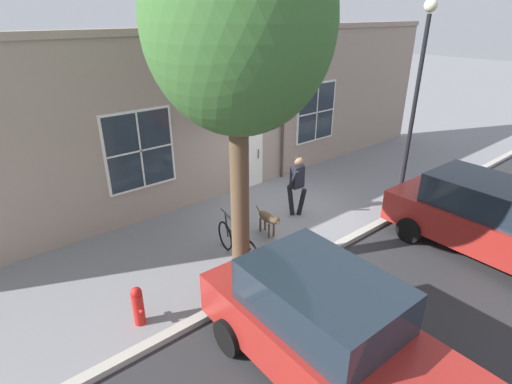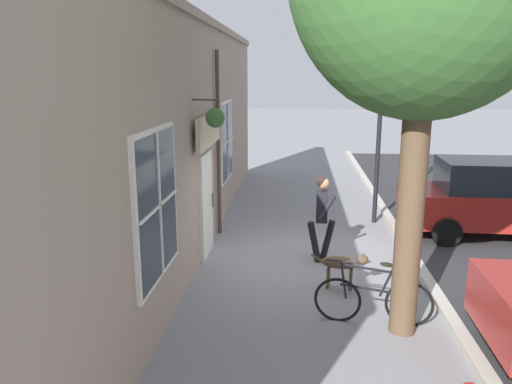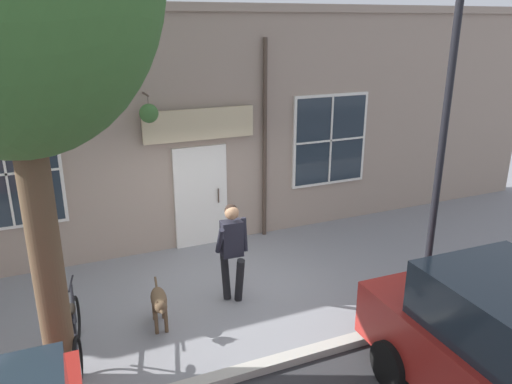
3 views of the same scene
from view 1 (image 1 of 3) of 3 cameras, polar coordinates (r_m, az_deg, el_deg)
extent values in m
plane|color=gray|center=(11.13, 4.99, -2.98)|extent=(90.00, 90.00, 0.00)
cube|color=#B2ADA3|center=(9.98, 13.12, -6.66)|extent=(0.20, 28.00, 0.12)
cube|color=gray|center=(12.00, -2.62, 10.86)|extent=(0.30, 18.00, 4.60)
cube|color=gray|center=(11.67, -2.86, 22.29)|extent=(0.42, 18.00, 0.16)
cube|color=white|center=(12.36, -1.15, 5.25)|extent=(0.10, 1.10, 2.10)
cube|color=#232D38|center=(12.35, -1.06, 5.00)|extent=(0.03, 0.90, 1.90)
cylinder|color=#47382D|center=(12.50, 0.36, 5.49)|extent=(0.03, 0.03, 0.30)
cube|color=beige|center=(11.88, -0.90, 11.99)|extent=(0.08, 2.20, 0.60)
cylinder|color=#47382D|center=(12.92, 3.90, 10.76)|extent=(0.09, 0.09, 4.14)
cylinder|color=#47382D|center=(11.06, -4.74, 14.38)|extent=(0.44, 0.04, 0.04)
cylinder|color=#47382D|center=(10.95, -4.15, 13.33)|extent=(0.01, 0.01, 0.34)
cone|color=#2D2823|center=(10.99, -4.11, 12.21)|extent=(0.32, 0.32, 0.18)
sphere|color=#3D6B33|center=(10.97, -4.13, 12.67)|extent=(0.34, 0.34, 0.34)
cube|color=white|center=(10.39, -16.28, 5.74)|extent=(0.08, 1.82, 2.02)
cube|color=#232D38|center=(10.36, -16.21, 5.70)|extent=(0.03, 1.70, 1.90)
cube|color=white|center=(10.34, -16.16, 5.68)|extent=(0.04, 0.04, 1.90)
cube|color=white|center=(10.34, -16.16, 5.68)|extent=(0.04, 1.70, 0.04)
cube|color=white|center=(14.11, 8.53, 11.22)|extent=(0.08, 1.82, 2.02)
cube|color=#232D38|center=(14.09, 8.62, 11.19)|extent=(0.03, 1.70, 1.90)
cube|color=white|center=(14.07, 8.68, 11.18)|extent=(0.04, 0.04, 1.90)
cube|color=white|center=(14.07, 8.68, 11.18)|extent=(0.04, 1.70, 0.04)
cylinder|color=black|center=(10.84, 6.53, -1.42)|extent=(0.30, 0.14, 0.83)
cylinder|color=black|center=(10.91, 4.99, -1.17)|extent=(0.30, 0.14, 0.83)
cube|color=black|center=(10.59, 5.92, 2.16)|extent=(0.24, 0.35, 0.60)
sphere|color=#936B4C|center=(10.41, 6.10, 4.42)|extent=(0.23, 0.23, 0.23)
sphere|color=black|center=(10.43, 5.99, 4.58)|extent=(0.21, 0.21, 0.21)
cylinder|color=black|center=(10.75, 6.68, 2.59)|extent=(0.17, 0.09, 0.57)
cylinder|color=black|center=(10.36, 5.36, 1.90)|extent=(0.33, 0.10, 0.52)
ellipsoid|color=brown|center=(9.87, 1.60, -3.61)|extent=(0.67, 0.32, 0.22)
cylinder|color=brown|center=(9.90, 2.55, -5.38)|extent=(0.06, 0.06, 0.37)
cylinder|color=brown|center=(9.83, 1.86, -5.61)|extent=(0.06, 0.06, 0.37)
cylinder|color=brown|center=(10.18, 1.30, -4.48)|extent=(0.06, 0.06, 0.37)
cylinder|color=brown|center=(10.11, 0.62, -4.69)|extent=(0.06, 0.06, 0.37)
sphere|color=brown|center=(9.56, 2.89, -4.07)|extent=(0.18, 0.18, 0.18)
cone|color=brown|center=(9.49, 3.27, -4.44)|extent=(0.11, 0.10, 0.09)
cone|color=brown|center=(9.55, 3.11, -3.52)|extent=(0.06, 0.06, 0.07)
cone|color=brown|center=(9.50, 2.62, -3.68)|extent=(0.06, 0.06, 0.07)
cylinder|color=brown|center=(10.15, 0.33, -2.47)|extent=(0.21, 0.06, 0.14)
cylinder|color=brown|center=(7.89, -2.33, 0.16)|extent=(0.37, 0.37, 3.73)
ellipsoid|color=#38662D|center=(7.20, -2.78, 23.18)|extent=(3.50, 3.15, 3.85)
sphere|color=#38662D|center=(7.14, -4.42, 18.21)|extent=(1.61, 1.61, 1.61)
torus|color=black|center=(9.38, -4.42, -6.25)|extent=(0.70, 0.17, 0.70)
torus|color=black|center=(8.64, -0.67, -9.09)|extent=(0.70, 0.17, 0.70)
cylinder|color=black|center=(8.90, -2.66, -6.52)|extent=(0.99, 0.10, 0.16)
cylinder|color=black|center=(8.70, -2.00, -6.23)|extent=(0.21, 0.05, 0.48)
cylinder|color=black|center=(8.78, -2.88, -4.59)|extent=(0.83, 0.08, 0.13)
cylinder|color=black|center=(9.16, -4.23, -4.72)|extent=(0.13, 0.04, 0.58)
cylinder|color=black|center=(9.05, -4.41, -2.97)|extent=(0.46, 0.11, 0.03)
ellipsoid|color=black|center=(8.57, -2.02, -4.73)|extent=(0.25, 0.11, 0.09)
cube|color=maroon|center=(6.31, 10.40, -20.41)|extent=(4.35, 1.88, 0.76)
cube|color=#1E2833|center=(5.94, 9.35, -14.39)|extent=(2.28, 1.61, 0.68)
cylinder|color=black|center=(7.72, 7.16, -14.18)|extent=(0.62, 0.20, 0.62)
cylinder|color=black|center=(6.86, -4.00, -19.96)|extent=(0.62, 0.20, 0.62)
cube|color=maroon|center=(10.39, 30.10, -4.29)|extent=(4.35, 1.88, 0.76)
cube|color=#1E2833|center=(10.17, 29.86, -0.29)|extent=(2.28, 1.61, 0.68)
cylinder|color=black|center=(11.73, 25.59, -2.28)|extent=(0.62, 0.20, 0.62)
cylinder|color=black|center=(10.30, 21.02, -5.10)|extent=(0.62, 0.20, 0.62)
cylinder|color=black|center=(11.49, 21.44, 9.79)|extent=(0.11, 0.11, 5.06)
sphere|color=beige|center=(11.20, 23.72, 23.25)|extent=(0.32, 0.32, 0.32)
cylinder|color=red|center=(7.62, -16.44, -15.74)|extent=(0.20, 0.20, 0.62)
sphere|color=red|center=(7.40, -16.77, -13.59)|extent=(0.20, 0.20, 0.20)
cylinder|color=red|center=(7.51, -16.07, -16.05)|extent=(0.10, 0.07, 0.07)
cylinder|color=red|center=(7.69, -16.85, -15.08)|extent=(0.10, 0.07, 0.07)
camera|label=2|loc=(7.79, -56.31, 2.54)|focal=35.00mm
camera|label=3|loc=(4.58, 51.23, 6.87)|focal=35.00mm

